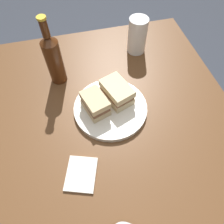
# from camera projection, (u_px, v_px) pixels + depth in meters

# --- Properties ---
(ground_plane) EXTENTS (6.00, 6.00, 0.00)m
(ground_plane) POSITION_uv_depth(u_px,v_px,m) (113.00, 182.00, 1.40)
(ground_plane) COLOR #333842
(dining_table) EXTENTS (1.09, 0.91, 0.77)m
(dining_table) POSITION_uv_depth(u_px,v_px,m) (114.00, 162.00, 1.08)
(dining_table) COLOR brown
(dining_table) RESTS_ON ground
(plate) EXTENTS (0.27, 0.27, 0.02)m
(plate) POSITION_uv_depth(u_px,v_px,m) (109.00, 108.00, 0.78)
(plate) COLOR silver
(plate) RESTS_ON dining_table
(sandwich_half_left) EXTENTS (0.14, 0.12, 0.07)m
(sandwich_half_left) POSITION_uv_depth(u_px,v_px,m) (117.00, 92.00, 0.77)
(sandwich_half_left) COLOR beige
(sandwich_half_left) RESTS_ON plate
(sandwich_half_right) EXTENTS (0.12, 0.10, 0.07)m
(sandwich_half_right) POSITION_uv_depth(u_px,v_px,m) (95.00, 104.00, 0.74)
(sandwich_half_right) COLOR #CCB284
(sandwich_half_right) RESTS_ON plate
(potato_wedge_front) EXTENTS (0.04, 0.04, 0.02)m
(potato_wedge_front) POSITION_uv_depth(u_px,v_px,m) (109.00, 94.00, 0.80)
(potato_wedge_front) COLOR gold
(potato_wedge_front) RESTS_ON plate
(potato_wedge_middle) EXTENTS (0.03, 0.04, 0.02)m
(potato_wedge_middle) POSITION_uv_depth(u_px,v_px,m) (102.00, 97.00, 0.78)
(potato_wedge_middle) COLOR #B77F33
(potato_wedge_middle) RESTS_ON plate
(potato_wedge_back) EXTENTS (0.05, 0.03, 0.02)m
(potato_wedge_back) POSITION_uv_depth(u_px,v_px,m) (113.00, 86.00, 0.82)
(potato_wedge_back) COLOR #AD702D
(potato_wedge_back) RESTS_ON plate
(potato_wedge_left_edge) EXTENTS (0.04, 0.04, 0.02)m
(potato_wedge_left_edge) POSITION_uv_depth(u_px,v_px,m) (105.00, 98.00, 0.78)
(potato_wedge_left_edge) COLOR #B77F33
(potato_wedge_left_edge) RESTS_ON plate
(potato_wedge_right_edge) EXTENTS (0.04, 0.05, 0.02)m
(potato_wedge_right_edge) POSITION_uv_depth(u_px,v_px,m) (107.00, 87.00, 0.81)
(potato_wedge_right_edge) COLOR gold
(potato_wedge_right_edge) RESTS_ON plate
(pint_glass) EXTENTS (0.08, 0.08, 0.16)m
(pint_glass) POSITION_uv_depth(u_px,v_px,m) (137.00, 38.00, 0.91)
(pint_glass) COLOR white
(pint_glass) RESTS_ON dining_table
(cider_bottle) EXTENTS (0.06, 0.06, 0.28)m
(cider_bottle) POSITION_uv_depth(u_px,v_px,m) (54.00, 58.00, 0.78)
(cider_bottle) COLOR #47230F
(cider_bottle) RESTS_ON dining_table
(napkin) EXTENTS (0.13, 0.12, 0.01)m
(napkin) POSITION_uv_depth(u_px,v_px,m) (81.00, 174.00, 0.65)
(napkin) COLOR silver
(napkin) RESTS_ON dining_table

